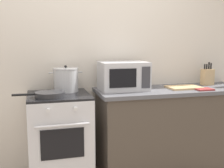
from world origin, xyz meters
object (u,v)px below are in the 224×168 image
Objects in this scene: stove at (60,139)px; stock_pot at (66,80)px; cutting_board at (184,87)px; oven_mitt at (204,89)px; microwave at (123,76)px; knife_block at (207,77)px; frying_pan at (49,94)px.

stock_pot reaches higher than stove.
stock_pot is 0.95× the size of cutting_board.
microwave is at bearing 163.95° from oven_mitt.
oven_mitt is at bearing -128.22° from knife_block.
frying_pan reaches higher than oven_mitt.
cutting_board is 2.00× the size of oven_mitt.
frying_pan is 2.62× the size of oven_mitt.
microwave is 1.39× the size of cutting_board.
stove is 1.85m from knife_block.
oven_mitt is at bearing -1.24° from frying_pan.
microwave reaches higher than cutting_board.
cutting_board is at bearing 0.05° from stove.
frying_pan is at bearing -127.89° from stove.
stock_pot is 0.34m from frying_pan.
stove is at bearing -175.40° from knife_block.
stove is 0.61m from stock_pot.
cutting_board is (1.28, -0.14, -0.11)m from stock_pot.
stock_pot is at bearing 55.15° from frying_pan.
frying_pan is 0.94× the size of microwave.
stove is 2.56× the size of cutting_board.
knife_block reaches higher than oven_mitt.
stove is 1.84× the size of microwave.
frying_pan is 0.82m from microwave.
frying_pan reaches higher than cutting_board.
microwave is at bearing 14.49° from frying_pan.
stove is 1.60m from oven_mitt.
knife_block is at bearing 51.78° from oven_mitt.
knife_block is (1.06, 0.06, -0.05)m from microwave.
knife_block is 0.39m from oven_mitt.
frying_pan is 1.87m from knife_block.
stock_pot is at bearing 173.76° from cutting_board.
stock_pot reaches higher than frying_pan.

